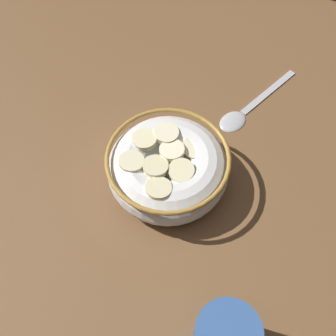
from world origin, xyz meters
The scene contains 3 objects.
ground_plane centered at (0.00, 0.00, -1.00)cm, with size 92.89×92.89×2.00cm, color brown.
cereal_bowl centered at (0.00, -0.02, 3.15)cm, with size 15.98×15.98×6.08cm.
spoon centered at (-14.97, 5.58, 0.34)cm, with size 16.21×8.27×0.80cm.
Camera 1 is at (26.91, 11.98, 50.93)cm, focal length 46.25 mm.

